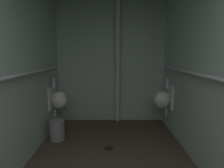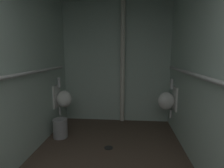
{
  "view_description": "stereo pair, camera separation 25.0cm",
  "coord_description": "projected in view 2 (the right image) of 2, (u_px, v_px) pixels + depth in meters",
  "views": [
    {
      "loc": [
        0.02,
        -0.16,
        1.48
      ],
      "look_at": [
        0.02,
        2.61,
        1.02
      ],
      "focal_mm": 29.15,
      "sensor_mm": 36.0,
      "label": 1
    },
    {
      "loc": [
        0.27,
        -0.16,
        1.48
      ],
      "look_at": [
        0.02,
        2.61,
        1.02
      ],
      "focal_mm": 29.15,
      "sensor_mm": 36.0,
      "label": 2
    }
  ],
  "objects": [
    {
      "name": "supply_pipe_left",
      "position": [
        13.0,
        76.0,
        2.15
      ],
      "size": [
        0.06,
        3.18,
        0.06
      ],
      "color": "#B2B2B2"
    },
    {
      "name": "waste_bin",
      "position": [
        60.0,
        128.0,
        3.25
      ],
      "size": [
        0.26,
        0.26,
        0.34
      ],
      "primitive_type": "cylinder",
      "color": "gray",
      "rests_on": "ground"
    },
    {
      "name": "supply_pipe_right",
      "position": [
        204.0,
        78.0,
        1.99
      ],
      "size": [
        0.06,
        3.15,
        0.06
      ],
      "color": "#B2B2B2"
    },
    {
      "name": "urinal_right_mid",
      "position": [
        167.0,
        100.0,
        3.42
      ],
      "size": [
        0.32,
        0.3,
        0.76
      ],
      "color": "white"
    },
    {
      "name": "standpipe_back_wall",
      "position": [
        123.0,
        63.0,
        3.84
      ],
      "size": [
        0.1,
        0.1,
        2.52
      ],
      "primitive_type": "cylinder",
      "color": "beige",
      "rests_on": "ground"
    },
    {
      "name": "urinal_left_mid",
      "position": [
        63.0,
        98.0,
        3.57
      ],
      "size": [
        0.32,
        0.3,
        0.76
      ],
      "color": "white"
    },
    {
      "name": "wall_right",
      "position": [
        213.0,
        72.0,
        1.96
      ],
      "size": [
        0.06,
        3.91,
        2.57
      ],
      "primitive_type": "cube",
      "color": "#ABC0B5",
      "rests_on": "ground"
    },
    {
      "name": "wall_left",
      "position": [
        7.0,
        70.0,
        2.18
      ],
      "size": [
        0.06,
        3.91,
        2.57
      ],
      "primitive_type": "cube",
      "color": "#ABC0B5",
      "rests_on": "ground"
    },
    {
      "name": "floor_drain",
      "position": [
        109.0,
        148.0,
        2.9
      ],
      "size": [
        0.14,
        0.14,
        0.01
      ],
      "primitive_type": "cylinder",
      "color": "black",
      "rests_on": "ground"
    },
    {
      "name": "wall_back",
      "position": [
        116.0,
        63.0,
        3.96
      ],
      "size": [
        2.42,
        0.06,
        2.57
      ],
      "primitive_type": "cube",
      "color": "#ABC0B5",
      "rests_on": "ground"
    }
  ]
}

